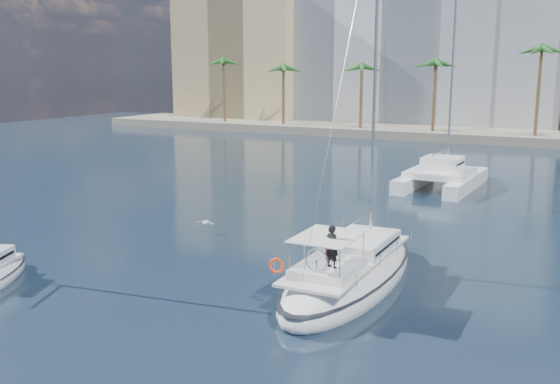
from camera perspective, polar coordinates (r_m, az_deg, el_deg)
The scene contains 9 objects.
ground at distance 32.24m, azimuth -0.17°, elevation -5.99°, with size 160.00×160.00×0.00m, color black.
quay at distance 89.90m, azimuth 18.14°, elevation 4.99°, with size 120.00×14.00×1.20m, color gray.
building_modern at distance 103.78m, azimuth 13.01°, elevation 13.45°, with size 42.00×16.00×28.00m, color white.
building_tan_left at distance 111.52m, azimuth -3.03°, elevation 12.00°, with size 22.00×14.00×22.00m, color tan.
palm_left at distance 97.13m, azimuth -2.51°, elevation 11.69°, with size 3.60×3.60×12.30m.
palm_centre at distance 85.51m, azimuth 18.09°, elevation 11.21°, with size 3.60×3.60×12.30m.
main_sloop at distance 28.18m, azimuth 6.46°, elevation -7.47°, with size 4.01×12.47×18.48m.
catamaran at distance 52.28m, azimuth 14.56°, elevation 1.59°, with size 5.59×10.64×15.45m.
seagull at distance 36.90m, azimuth -6.80°, elevation -2.79°, with size 1.21×0.52×0.22m.
Camera 1 is at (14.20, -27.32, 9.58)m, focal length 40.00 mm.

